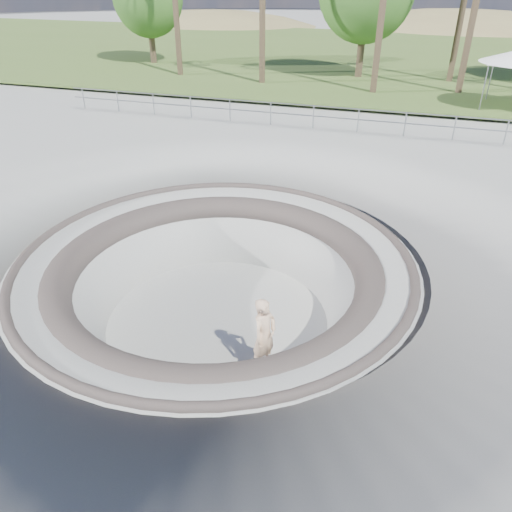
{
  "coord_description": "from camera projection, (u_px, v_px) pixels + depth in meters",
  "views": [
    {
      "loc": [
        4.36,
        -10.23,
        6.54
      ],
      "look_at": [
        0.91,
        0.64,
        -0.1
      ],
      "focal_mm": 35.0,
      "sensor_mm": 36.0,
      "label": 1
    }
  ],
  "objects": [
    {
      "name": "skater",
      "position": [
        264.0,
        335.0,
        11.51
      ],
      "size": [
        0.68,
        0.83,
        1.95
      ],
      "primitive_type": "imported",
      "rotation": [
        0.0,
        0.0,
        1.22
      ],
      "color": "beige",
      "rests_on": "skateboard"
    },
    {
      "name": "ground",
      "position": [
        215.0,
        259.0,
        12.86
      ],
      "size": [
        180.0,
        180.0,
        0.0
      ],
      "primitive_type": "plane",
      "color": "#A4A49F",
      "rests_on": "ground"
    },
    {
      "name": "skate_bowl",
      "position": [
        218.0,
        316.0,
        13.78
      ],
      "size": [
        14.0,
        14.0,
        4.1
      ],
      "color": "#A4A49F",
      "rests_on": "ground"
    },
    {
      "name": "distant_hills",
      "position": [
        414.0,
        91.0,
        62.48
      ],
      "size": [
        103.2,
        45.0,
        28.6
      ],
      "color": "olive",
      "rests_on": "ground"
    },
    {
      "name": "skateboard",
      "position": [
        264.0,
        368.0,
        12.01
      ],
      "size": [
        0.9,
        0.47,
        0.09
      ],
      "color": "brown",
      "rests_on": "ground"
    },
    {
      "name": "grass_strip",
      "position": [
        369.0,
        55.0,
        40.74
      ],
      "size": [
        180.0,
        36.0,
        0.12
      ],
      "color": "#466227",
      "rests_on": "ground"
    },
    {
      "name": "safety_railing",
      "position": [
        313.0,
        117.0,
        22.39
      ],
      "size": [
        25.0,
        0.06,
        1.03
      ],
      "color": "gray",
      "rests_on": "ground"
    }
  ]
}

